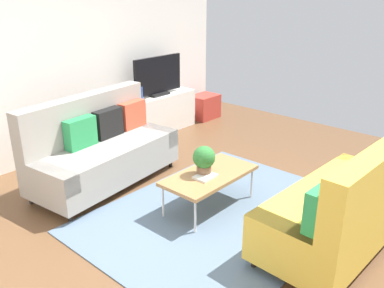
{
  "coord_description": "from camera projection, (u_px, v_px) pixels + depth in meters",
  "views": [
    {
      "loc": [
        -3.0,
        -2.44,
        2.36
      ],
      "look_at": [
        0.28,
        0.49,
        0.65
      ],
      "focal_mm": 38.4,
      "sensor_mm": 36.0,
      "label": 1
    }
  ],
  "objects": [
    {
      "name": "wall_far",
      "position": [
        54.0,
        55.0,
        5.67
      ],
      "size": [
        6.4,
        0.12,
        2.9
      ],
      "primitive_type": "cube",
      "color": "white",
      "rests_on": "ground_plane"
    },
    {
      "name": "ground_plane",
      "position": [
        209.0,
        218.0,
        4.45
      ],
      "size": [
        7.68,
        7.68,
        0.0
      ],
      "primitive_type": "plane",
      "color": "brown"
    },
    {
      "name": "area_rug",
      "position": [
        220.0,
        214.0,
        4.51
      ],
      "size": [
        2.9,
        2.2,
        0.01
      ],
      "primitive_type": "cube",
      "color": "slate",
      "rests_on": "ground_plane"
    },
    {
      "name": "tv_console",
      "position": [
        158.0,
        113.0,
        6.99
      ],
      "size": [
        1.4,
        0.44,
        0.64
      ],
      "primitive_type": "cube",
      "color": "silver",
      "rests_on": "ground_plane"
    },
    {
      "name": "potted_plant",
      "position": [
        204.0,
        159.0,
        4.43
      ],
      "size": [
        0.25,
        0.25,
        0.33
      ],
      "color": "brown",
      "rests_on": "coffee_table"
    },
    {
      "name": "vase_0",
      "position": [
        129.0,
        95.0,
        6.47
      ],
      "size": [
        0.13,
        0.13,
        0.19
      ],
      "primitive_type": "cylinder",
      "color": "#B24C4C",
      "rests_on": "tv_console"
    },
    {
      "name": "couch_beige",
      "position": [
        101.0,
        149.0,
        5.11
      ],
      "size": [
        1.99,
        1.06,
        1.1
      ],
      "rotation": [
        0.0,
        0.0,
        3.26
      ],
      "color": "gray",
      "rests_on": "ground_plane"
    },
    {
      "name": "bottle_0",
      "position": [
        141.0,
        93.0,
        6.54
      ],
      "size": [
        0.04,
        0.04,
        0.21
      ],
      "primitive_type": "cylinder",
      "color": "#3359B2",
      "rests_on": "tv_console"
    },
    {
      "name": "table_book_0",
      "position": [
        205.0,
        176.0,
        4.42
      ],
      "size": [
        0.24,
        0.19,
        0.02
      ],
      "primitive_type": "cube",
      "rotation": [
        0.0,
        0.0,
        0.03
      ],
      "color": "silver",
      "rests_on": "coffee_table"
    },
    {
      "name": "storage_trunk",
      "position": [
        204.0,
        107.0,
        7.73
      ],
      "size": [
        0.52,
        0.4,
        0.44
      ],
      "primitive_type": "cube",
      "color": "#B2382D",
      "rests_on": "ground_plane"
    },
    {
      "name": "couch_green",
      "position": [
        346.0,
        205.0,
        3.82
      ],
      "size": [
        1.93,
        0.91,
        1.1
      ],
      "rotation": [
        0.0,
        0.0,
        -0.04
      ],
      "color": "gold",
      "rests_on": "ground_plane"
    },
    {
      "name": "coffee_table",
      "position": [
        210.0,
        176.0,
        4.53
      ],
      "size": [
        1.1,
        0.56,
        0.42
      ],
      "color": "#9E7042",
      "rests_on": "ground_plane"
    },
    {
      "name": "tv",
      "position": [
        158.0,
        77.0,
        6.75
      ],
      "size": [
        1.0,
        0.2,
        0.64
      ],
      "color": "black",
      "rests_on": "tv_console"
    }
  ]
}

